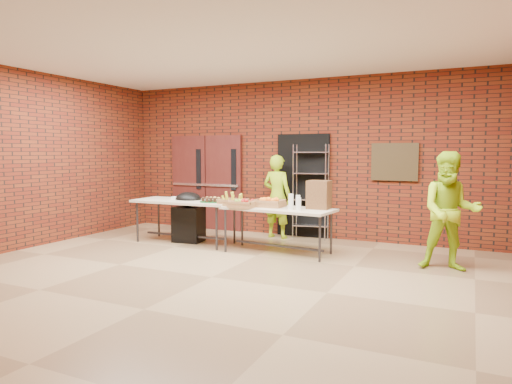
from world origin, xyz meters
TOP-DOWN VIEW (x-y plane):
  - room at (0.00, 0.00)m, footprint 8.08×7.08m
  - double_doors at (-2.20, 3.44)m, footprint 1.78×0.12m
  - dark_doorway at (0.10, 3.46)m, footprint 1.10×0.06m
  - bronze_plaque at (1.90, 3.45)m, footprint 0.85×0.04m
  - wire_rack at (0.31, 3.32)m, footprint 0.72×0.36m
  - table_left at (-1.71, 1.88)m, footprint 2.01×0.87m
  - table_right at (0.24, 1.80)m, footprint 1.98×0.98m
  - basket_bananas at (-0.58, 1.74)m, footprint 0.48×0.37m
  - basket_oranges at (0.06, 1.85)m, footprint 0.50×0.39m
  - basket_apples at (-0.33, 1.60)m, footprint 0.45×0.35m
  - muffin_tray at (-1.09, 1.80)m, footprint 0.40×0.40m
  - napkin_box at (-1.95, 1.92)m, footprint 0.16×0.11m
  - coffee_dispenser at (0.92, 1.96)m, footprint 0.36×0.32m
  - cup_stack_front at (0.52, 1.69)m, footprint 0.09×0.09m
  - cup_stack_mid at (0.69, 1.60)m, footprint 0.07×0.07m
  - cup_stack_back at (0.58, 1.85)m, footprint 0.07×0.07m
  - covered_grill at (-1.71, 1.99)m, footprint 0.58×0.51m
  - volunteer_woman at (-0.32, 3.10)m, footprint 0.65×0.46m
  - volunteer_man at (2.95, 1.83)m, footprint 0.92×0.76m

SIDE VIEW (x-z plane):
  - covered_grill at x=-1.71m, z-range 0.00..0.97m
  - table_right at x=0.24m, z-range 0.33..1.11m
  - table_left at x=-1.71m, z-range 0.34..1.16m
  - volunteer_woman at x=-0.32m, z-range 0.00..1.68m
  - napkin_box at x=-1.95m, z-range 0.82..0.87m
  - basket_apples at x=-0.33m, z-range 0.78..0.92m
  - basket_bananas at x=-0.58m, z-range 0.78..0.93m
  - basket_oranges at x=0.06m, z-range 0.78..0.93m
  - muffin_tray at x=-1.09m, z-range 0.81..0.92m
  - volunteer_man at x=2.95m, z-range 0.00..1.74m
  - cup_stack_mid at x=0.69m, z-range 0.79..1.00m
  - cup_stack_back at x=0.58m, z-range 0.79..1.01m
  - cup_stack_front at x=0.52m, z-range 0.79..1.04m
  - wire_rack at x=0.31m, z-range 0.00..1.89m
  - coffee_dispenser at x=0.92m, z-range 0.79..1.26m
  - dark_doorway at x=0.10m, z-range 0.00..2.10m
  - double_doors at x=-2.20m, z-range 0.00..2.10m
  - bronze_plaque at x=1.90m, z-range 1.20..1.90m
  - room at x=0.00m, z-range -0.04..3.24m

